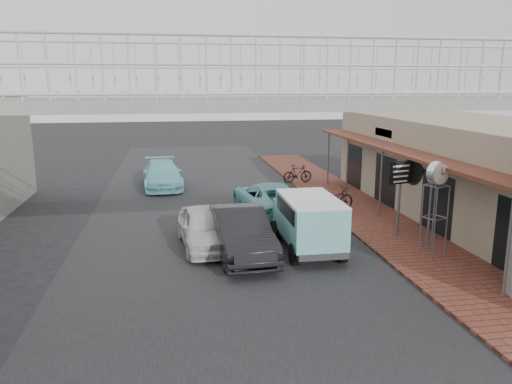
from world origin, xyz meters
name	(u,v)px	position (x,y,z in m)	size (l,w,h in m)	color
ground	(228,273)	(0.00, 0.00, 0.00)	(120.00, 120.00, 0.00)	black
road_strip	(228,273)	(0.00, 0.00, 0.01)	(10.00, 60.00, 0.01)	black
sidewalk	(390,231)	(6.50, 3.00, 0.05)	(3.00, 40.00, 0.10)	brown
shophouse_row	(487,172)	(10.97, 4.00, 2.01)	(7.20, 18.00, 4.00)	gray
footbridge	(248,199)	(0.00, -4.00, 3.18)	(16.40, 2.40, 6.34)	gray
white_hatchback	(205,227)	(-0.50, 2.53, 0.69)	(1.62, 4.04, 1.38)	silver
dark_sedan	(241,233)	(0.59, 1.48, 0.77)	(1.63, 4.66, 1.54)	black
angkot_curb	(269,198)	(2.50, 6.39, 0.70)	(2.32, 5.04, 1.40)	#6FBDC0
angkot_far	(162,174)	(-2.06, 12.92, 0.71)	(1.98, 4.86, 1.41)	#7ECFDB
angkot_van	(309,216)	(2.88, 1.55, 1.19)	(1.80, 3.84, 1.87)	black
motorcycle_near	(333,199)	(5.30, 6.23, 0.61)	(0.68, 1.95, 1.03)	black
motorcycle_far	(297,174)	(5.30, 12.44, 0.60)	(0.47, 1.67, 1.01)	black
street_clock	(437,178)	(6.59, 0.15, 2.63)	(0.79, 0.74, 3.05)	#59595B
arrow_sign	(417,172)	(7.19, 2.61, 2.38)	(1.70, 1.12, 2.82)	#59595B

